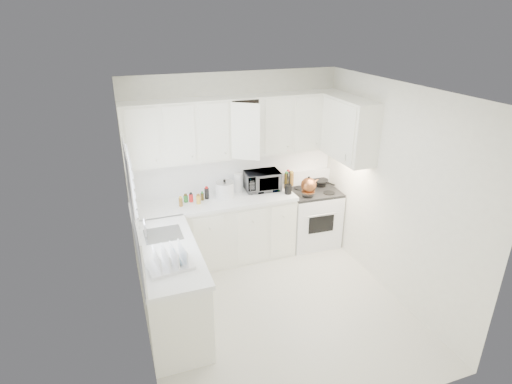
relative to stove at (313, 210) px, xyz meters
name	(u,v)px	position (x,y,z in m)	size (l,w,h in m)	color
floor	(275,308)	(-1.12, -1.28, -0.56)	(3.20, 3.20, 0.00)	silver
ceiling	(280,91)	(-1.12, -1.28, 2.04)	(3.20, 3.20, 0.00)	white
wall_back	(235,165)	(-1.12, 0.32, 0.74)	(3.00, 3.00, 0.00)	white
wall_front	(358,298)	(-1.12, -2.88, 0.74)	(3.00, 3.00, 0.00)	white
wall_left	(136,234)	(-2.62, -1.28, 0.74)	(3.20, 3.20, 0.00)	white
wall_right	(393,193)	(0.38, -1.28, 0.74)	(3.20, 3.20, 0.00)	white
window_blinds	(132,197)	(-2.60, -0.93, 0.99)	(0.06, 0.96, 1.06)	white
lower_cabinets_back	(216,232)	(-1.51, 0.02, -0.11)	(2.22, 0.60, 0.90)	white
lower_cabinets_left	(171,288)	(-2.32, -1.08, -0.11)	(0.60, 1.60, 0.90)	white
countertop_back	(215,202)	(-1.51, 0.01, 0.37)	(2.24, 0.64, 0.05)	white
countertop_left	(168,251)	(-2.31, -1.08, 0.37)	(0.64, 1.62, 0.05)	white
backsplash_back	(235,171)	(-1.12, 0.31, 0.67)	(2.98, 0.02, 0.55)	white
backsplash_left	(136,231)	(-2.61, -1.08, 0.67)	(0.02, 1.60, 0.55)	white
upper_cabinets_back	(238,155)	(-1.12, 0.16, 0.94)	(3.00, 0.33, 0.80)	white
upper_cabinets_right	(346,158)	(0.21, -0.46, 0.94)	(0.33, 0.90, 0.80)	white
sink	(162,225)	(-2.31, -0.73, 0.51)	(0.42, 0.38, 0.30)	gray
stove	(313,210)	(0.00, 0.00, 0.00)	(0.73, 0.60, 1.12)	white
tea_kettle	(309,184)	(-0.18, -0.16, 0.51)	(0.28, 0.23, 0.25)	#9A4F2A
frying_pan	(320,180)	(0.18, 0.16, 0.40)	(0.25, 0.42, 0.04)	black
microwave	(262,179)	(-0.77, 0.14, 0.56)	(0.49, 0.27, 0.33)	gray
rice_cooker	(225,188)	(-1.35, 0.06, 0.52)	(0.26, 0.26, 0.26)	white
paper_towel	(238,183)	(-1.12, 0.18, 0.53)	(0.12, 0.12, 0.27)	white
utensil_crock	(288,183)	(-0.48, -0.13, 0.55)	(0.11, 0.11, 0.32)	black
dish_rack	(169,256)	(-2.34, -1.43, 0.51)	(0.44, 0.33, 0.24)	white
spice_left_0	(179,197)	(-1.97, 0.14, 0.46)	(0.06, 0.06, 0.13)	brown
spice_left_1	(186,198)	(-1.90, 0.05, 0.46)	(0.06, 0.06, 0.13)	#2B8332
spice_left_2	(190,195)	(-1.82, 0.14, 0.46)	(0.06, 0.06, 0.13)	red
spice_left_3	(197,197)	(-1.75, 0.05, 0.46)	(0.06, 0.06, 0.13)	gold
spice_left_4	(201,194)	(-1.67, 0.14, 0.46)	(0.06, 0.06, 0.13)	#544518
spice_left_5	(208,195)	(-1.60, 0.05, 0.46)	(0.06, 0.06, 0.13)	black
sauce_right_0	(276,180)	(-0.54, 0.18, 0.49)	(0.06, 0.06, 0.19)	red
sauce_right_1	(281,181)	(-0.49, 0.12, 0.49)	(0.06, 0.06, 0.19)	gold
sauce_right_2	(283,179)	(-0.43, 0.18, 0.49)	(0.06, 0.06, 0.19)	#544518
sauce_right_3	(288,180)	(-0.38, 0.12, 0.49)	(0.06, 0.06, 0.19)	black
sauce_right_4	(290,179)	(-0.32, 0.18, 0.49)	(0.06, 0.06, 0.19)	brown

